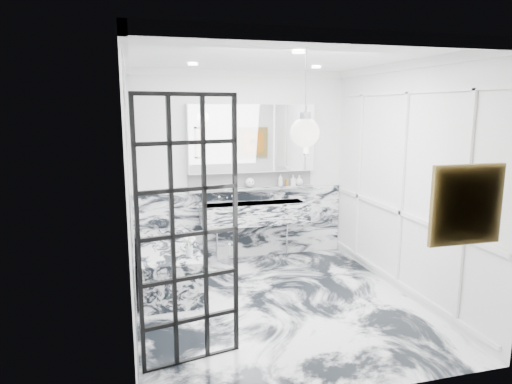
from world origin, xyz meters
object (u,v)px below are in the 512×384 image
object	(u,v)px
crittall_door	(189,234)
bathtub	(169,265)
trough_sink	(255,213)
mirror_cabinet	(252,138)

from	to	relation	value
crittall_door	bathtub	bearing A→B (deg)	80.08
trough_sink	crittall_door	bearing A→B (deg)	-116.61
mirror_cabinet	crittall_door	bearing A→B (deg)	-115.14
mirror_cabinet	bathtub	size ratio (longest dim) A/B	1.15
trough_sink	bathtub	bearing A→B (deg)	-153.52
mirror_cabinet	bathtub	xyz separation A→B (m)	(-1.32, -0.83, -1.54)
mirror_cabinet	bathtub	world-z (taller)	mirror_cabinet
crittall_door	bathtub	xyz separation A→B (m)	(-0.07, 1.85, -0.91)
crittall_door	trough_sink	bearing A→B (deg)	51.45
crittall_door	trough_sink	xyz separation A→B (m)	(1.26, 2.51, -0.46)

